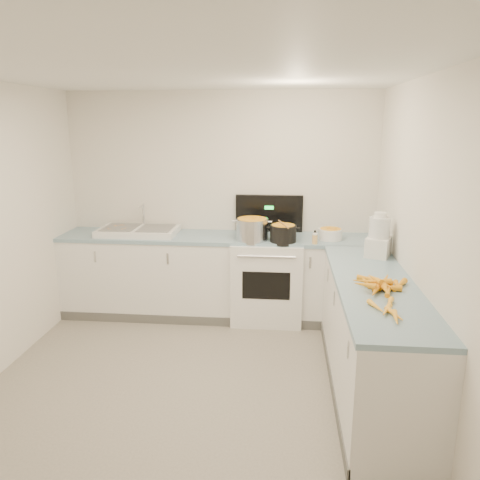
# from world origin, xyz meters

# --- Properties ---
(floor) EXTENTS (3.50, 4.00, 0.00)m
(floor) POSITION_xyz_m (0.00, 0.00, 0.00)
(floor) COLOR gray
(floor) RESTS_ON ground
(ceiling) EXTENTS (3.50, 4.00, 0.00)m
(ceiling) POSITION_xyz_m (0.00, 0.00, 2.50)
(ceiling) COLOR silver
(ceiling) RESTS_ON ground
(wall_back) EXTENTS (3.50, 0.00, 2.50)m
(wall_back) POSITION_xyz_m (0.00, 2.00, 1.25)
(wall_back) COLOR silver
(wall_back) RESTS_ON ground
(wall_front) EXTENTS (3.50, 0.00, 2.50)m
(wall_front) POSITION_xyz_m (0.00, -2.00, 1.25)
(wall_front) COLOR silver
(wall_front) RESTS_ON ground
(wall_right) EXTENTS (0.00, 4.00, 2.50)m
(wall_right) POSITION_xyz_m (1.75, 0.00, 1.25)
(wall_right) COLOR silver
(wall_right) RESTS_ON ground
(counter_back) EXTENTS (3.50, 0.62, 0.94)m
(counter_back) POSITION_xyz_m (0.00, 1.70, 0.47)
(counter_back) COLOR white
(counter_back) RESTS_ON ground
(counter_right) EXTENTS (0.62, 2.20, 0.94)m
(counter_right) POSITION_xyz_m (1.45, 0.30, 0.47)
(counter_right) COLOR white
(counter_right) RESTS_ON ground
(stove) EXTENTS (0.76, 0.65, 1.36)m
(stove) POSITION_xyz_m (0.55, 1.69, 0.47)
(stove) COLOR white
(stove) RESTS_ON ground
(sink) EXTENTS (0.86, 0.52, 0.31)m
(sink) POSITION_xyz_m (-0.90, 1.70, 0.98)
(sink) COLOR white
(sink) RESTS_ON counter_back
(steel_pot) EXTENTS (0.44, 0.44, 0.25)m
(steel_pot) POSITION_xyz_m (0.39, 1.55, 1.05)
(steel_pot) COLOR silver
(steel_pot) RESTS_ON stove
(black_pot) EXTENTS (0.32, 0.32, 0.20)m
(black_pot) POSITION_xyz_m (0.72, 1.51, 1.02)
(black_pot) COLOR black
(black_pot) RESTS_ON stove
(wooden_spoon) EXTENTS (0.12, 0.38, 0.02)m
(wooden_spoon) POSITION_xyz_m (0.72, 1.51, 1.13)
(wooden_spoon) COLOR #AD7A47
(wooden_spoon) RESTS_ON black_pot
(mixing_bowl) EXTENTS (0.26, 0.26, 0.12)m
(mixing_bowl) POSITION_xyz_m (1.22, 1.65, 1.00)
(mixing_bowl) COLOR white
(mixing_bowl) RESTS_ON counter_back
(extract_bottle) EXTENTS (0.04, 0.04, 0.10)m
(extract_bottle) POSITION_xyz_m (1.05, 1.55, 0.99)
(extract_bottle) COLOR #593319
(extract_bottle) RESTS_ON counter_back
(spice_jar) EXTENTS (0.06, 0.06, 0.10)m
(spice_jar) POSITION_xyz_m (1.04, 1.45, 0.99)
(spice_jar) COLOR #E5B266
(spice_jar) RESTS_ON counter_back
(food_processor) EXTENTS (0.28, 0.31, 0.42)m
(food_processor) POSITION_xyz_m (1.60, 1.04, 1.12)
(food_processor) COLOR white
(food_processor) RESTS_ON counter_right
(carrot_pile) EXTENTS (0.44, 0.49, 0.09)m
(carrot_pile) POSITION_xyz_m (1.45, 0.13, 0.98)
(carrot_pile) COLOR orange
(carrot_pile) RESTS_ON counter_right
(peeled_carrots) EXTENTS (0.20, 0.43, 0.04)m
(peeled_carrots) POSITION_xyz_m (1.42, -0.33, 0.96)
(peeled_carrots) COLOR #FFAB26
(peeled_carrots) RESTS_ON counter_right
(peelings) EXTENTS (0.20, 0.26, 0.01)m
(peelings) POSITION_xyz_m (-1.14, 1.70, 1.02)
(peelings) COLOR tan
(peelings) RESTS_ON sink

